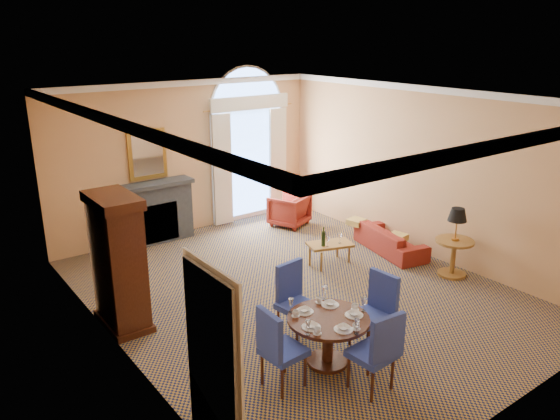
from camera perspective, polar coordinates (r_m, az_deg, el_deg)
ground at (r=9.19m, az=1.88°, el=-8.51°), size 7.50×7.50×0.00m
room_envelope at (r=8.88m, az=-0.78°, el=7.68°), size 6.04×7.52×3.45m
armoire at (r=8.16m, az=-16.52°, el=-5.45°), size 0.57×1.01×1.99m
dining_table at (r=7.15m, az=5.06°, el=-12.23°), size 1.06×1.06×0.87m
dining_chair_north at (r=7.75m, az=1.39°, el=-8.85°), size 0.53×0.54×1.06m
dining_chair_south at (r=6.67m, az=10.30°, el=-14.00°), size 0.51×0.52×1.06m
dining_chair_east at (r=7.57m, az=10.07°, el=-9.81°), size 0.53×0.52×1.06m
dining_chair_west at (r=6.63m, az=-0.33°, el=-13.87°), size 0.51×0.51×1.06m
sofa at (r=10.92m, az=11.47°, el=-3.06°), size 0.98×1.76×0.49m
armchair at (r=12.13m, az=0.95°, el=0.00°), size 0.98×0.99×0.70m
coffee_table at (r=10.10m, az=5.21°, el=-3.60°), size 0.91×0.68×0.77m
side_table at (r=9.96m, az=17.85°, el=-2.57°), size 0.67×0.67×1.22m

